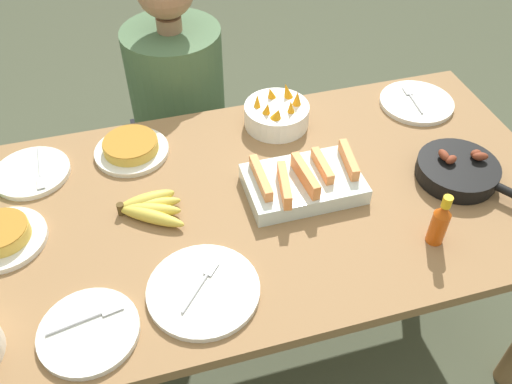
{
  "coord_description": "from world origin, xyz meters",
  "views": [
    {
      "loc": [
        -0.29,
        -1.02,
        1.82
      ],
      "look_at": [
        0.0,
        0.0,
        0.78
      ],
      "focal_mm": 38.0,
      "sensor_mm": 36.0,
      "label": 1
    }
  ],
  "objects": [
    {
      "name": "empty_plate_far_right",
      "position": [
        -0.2,
        -0.26,
        0.76
      ],
      "size": [
        0.27,
        0.27,
        0.02
      ],
      "color": "silver",
      "rests_on": "dining_table"
    },
    {
      "name": "fruit_bowl_citrus",
      "position": [
        0.16,
        0.31,
        0.79
      ],
      "size": [
        0.21,
        0.21,
        0.12
      ],
      "color": "silver",
      "rests_on": "dining_table"
    },
    {
      "name": "dining_table",
      "position": [
        0.0,
        0.0,
        0.65
      ],
      "size": [
        1.73,
        0.89,
        0.75
      ],
      "color": "olive",
      "rests_on": "ground_plane"
    },
    {
      "name": "hot_sauce_bottle",
      "position": [
        0.4,
        -0.27,
        0.82
      ],
      "size": [
        0.04,
        0.04,
        0.16
      ],
      "color": "#C64C0F",
      "rests_on": "dining_table"
    },
    {
      "name": "skillet",
      "position": [
        0.58,
        -0.07,
        0.78
      ],
      "size": [
        0.26,
        0.33,
        0.08
      ],
      "rotation": [
        0.0,
        0.0,
        5.29
      ],
      "color": "black",
      "rests_on": "dining_table"
    },
    {
      "name": "melon_tray",
      "position": [
        0.14,
        -0.0,
        0.78
      ],
      "size": [
        0.32,
        0.21,
        0.1
      ],
      "color": "silver",
      "rests_on": "dining_table"
    },
    {
      "name": "empty_plate_far_left",
      "position": [
        -0.47,
        -0.3,
        0.76
      ],
      "size": [
        0.23,
        0.23,
        0.02
      ],
      "color": "silver",
      "rests_on": "dining_table"
    },
    {
      "name": "frittata_plate_center",
      "position": [
        -0.31,
        0.29,
        0.77
      ],
      "size": [
        0.22,
        0.22,
        0.05
      ],
      "color": "silver",
      "rests_on": "dining_table"
    },
    {
      "name": "ground_plane",
      "position": [
        0.0,
        0.0,
        0.0
      ],
      "size": [
        14.0,
        14.0,
        0.0
      ],
      "primitive_type": "plane",
      "color": "#474C38"
    },
    {
      "name": "person_figure",
      "position": [
        -0.11,
        0.72,
        0.47
      ],
      "size": [
        0.39,
        0.39,
        1.16
      ],
      "color": "black",
      "rests_on": "ground_plane"
    },
    {
      "name": "frittata_plate_side",
      "position": [
        -0.67,
        0.03,
        0.77
      ],
      "size": [
        0.22,
        0.22,
        0.05
      ],
      "color": "silver",
      "rests_on": "dining_table"
    },
    {
      "name": "empty_plate_mid_edge",
      "position": [
        -0.6,
        0.28,
        0.76
      ],
      "size": [
        0.22,
        0.22,
        0.02
      ],
      "color": "silver",
      "rests_on": "dining_table"
    },
    {
      "name": "empty_plate_near_front",
      "position": [
        0.64,
        0.29,
        0.76
      ],
      "size": [
        0.25,
        0.25,
        0.02
      ],
      "color": "silver",
      "rests_on": "dining_table"
    },
    {
      "name": "banana_bunch",
      "position": [
        -0.29,
        0.03,
        0.77
      ],
      "size": [
        0.18,
        0.16,
        0.04
      ],
      "color": "gold",
      "rests_on": "dining_table"
    }
  ]
}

